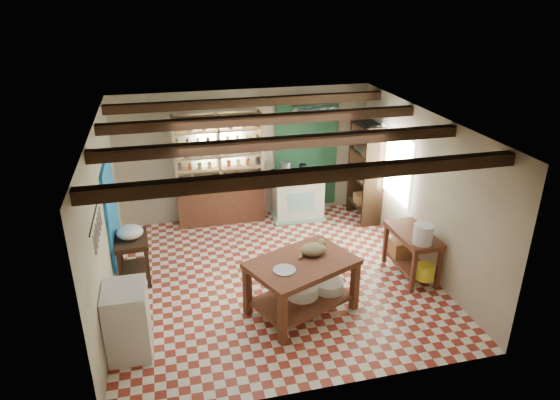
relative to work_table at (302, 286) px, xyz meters
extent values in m
cube|color=#9C3022|center=(-0.18, 0.96, -0.42)|extent=(5.00, 5.00, 0.02)
cube|color=#444549|center=(-0.18, 0.96, 2.19)|extent=(5.00, 5.00, 0.02)
cube|color=#B9AE95|center=(-0.18, 3.46, 0.89)|extent=(5.00, 0.04, 2.60)
cube|color=#B9AE95|center=(-0.18, -1.54, 0.89)|extent=(5.00, 0.04, 2.60)
cube|color=#B9AE95|center=(-2.68, 0.96, 0.89)|extent=(0.04, 5.00, 2.60)
cube|color=#B9AE95|center=(2.32, 0.96, 0.89)|extent=(0.04, 5.00, 2.60)
cube|color=#352012|center=(-0.18, 0.96, 2.07)|extent=(5.00, 3.80, 0.15)
cube|color=#176DB1|center=(-2.65, 1.86, 0.69)|extent=(0.04, 1.40, 1.60)
cube|color=#1C462A|center=(1.07, 3.43, 0.84)|extent=(1.30, 0.04, 2.30)
cube|color=silver|center=(-0.68, 3.44, 1.29)|extent=(0.90, 0.02, 0.80)
cube|color=silver|center=(2.30, 1.96, 0.99)|extent=(0.02, 1.30, 1.20)
cube|color=black|center=(-2.62, -0.24, 1.37)|extent=(0.06, 0.90, 0.28)
cube|color=black|center=(1.07, 3.01, 1.77)|extent=(0.86, 0.12, 0.36)
cube|color=tan|center=(-0.73, 3.27, 0.69)|extent=(1.70, 0.34, 2.20)
cube|color=#352012|center=(2.10, 2.76, 0.59)|extent=(0.40, 0.86, 2.00)
cube|color=brown|center=(0.00, 0.00, 0.00)|extent=(1.72, 1.47, 0.83)
cube|color=beige|center=(0.81, 3.11, 0.06)|extent=(1.00, 0.69, 0.96)
cube|color=#352012|center=(-2.38, 1.47, -0.04)|extent=(0.54, 0.76, 0.74)
cube|color=silver|center=(-2.40, -0.32, 0.07)|extent=(0.54, 0.65, 0.96)
cube|color=brown|center=(2.00, 0.52, -0.03)|extent=(0.55, 1.09, 0.77)
ellipsoid|color=#988758|center=(0.21, 0.14, 0.50)|extent=(0.48, 0.45, 0.17)
cylinder|color=#94959B|center=(-0.30, -0.18, 0.42)|extent=(0.41, 0.41, 0.02)
cylinder|color=silver|center=(0.03, 0.07, -0.11)|extent=(0.65, 0.65, 0.17)
cylinder|color=silver|center=(0.45, 0.08, -0.12)|extent=(0.56, 0.56, 0.15)
cylinder|color=#94959B|center=(0.56, 3.11, 0.67)|extent=(0.23, 0.23, 0.26)
cylinder|color=black|center=(0.91, 3.10, 0.63)|extent=(0.15, 0.15, 0.18)
ellipsoid|color=silver|center=(-2.38, 1.47, 0.43)|extent=(0.43, 0.43, 0.20)
cylinder|color=silver|center=(1.96, 0.17, 0.51)|extent=(0.31, 0.31, 0.31)
cube|color=#AC7045|center=(2.00, 0.82, -0.07)|extent=(0.39, 0.32, 0.27)
cylinder|color=yellow|center=(2.01, 0.07, -0.10)|extent=(0.30, 0.30, 0.22)
camera|label=1|loc=(-1.75, -5.83, 4.00)|focal=32.00mm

